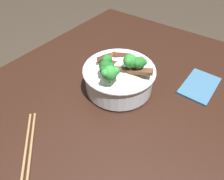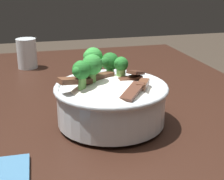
% 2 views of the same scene
% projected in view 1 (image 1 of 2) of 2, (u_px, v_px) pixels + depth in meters
% --- Properties ---
extents(dining_table, '(1.28, 0.85, 0.83)m').
position_uv_depth(dining_table, '(99.00, 125.00, 0.75)').
color(dining_table, black).
rests_on(dining_table, ground).
extents(rice_bowl, '(0.24, 0.24, 0.16)m').
position_uv_depth(rice_bowl, '(119.00, 75.00, 0.66)').
color(rice_bowl, silver).
rests_on(rice_bowl, dining_table).
extents(chopsticks_pair, '(0.16, 0.17, 0.01)m').
position_uv_depth(chopsticks_pair, '(29.00, 145.00, 0.53)').
color(chopsticks_pair, '#9E7A4C').
rests_on(chopsticks_pair, dining_table).
extents(folded_napkin, '(0.17, 0.11, 0.01)m').
position_uv_depth(folded_napkin, '(200.00, 86.00, 0.70)').
color(folded_napkin, '#386689').
rests_on(folded_napkin, dining_table).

